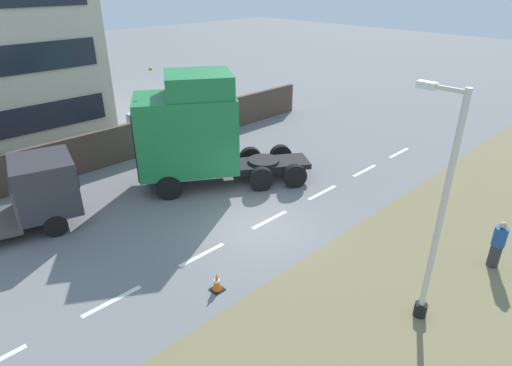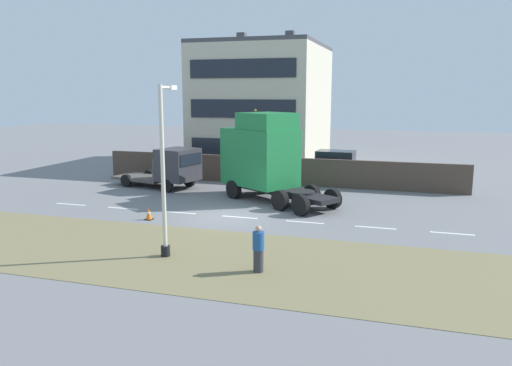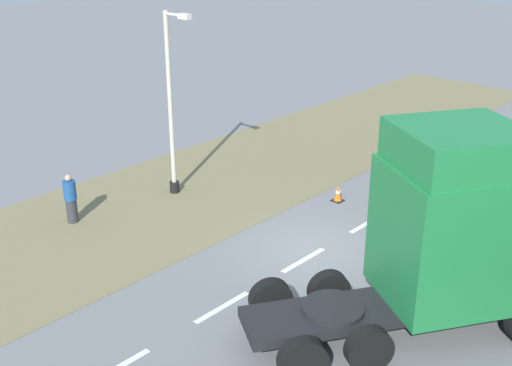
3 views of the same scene
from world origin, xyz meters
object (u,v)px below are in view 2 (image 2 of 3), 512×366
(parked_car, at_px, (334,167))
(traffic_cone_lead, at_px, (149,214))
(lamp_post, at_px, (164,180))
(lorry_cab, at_px, (263,156))
(flatbed_truck, at_px, (172,167))
(pedestrian, at_px, (258,250))

(parked_car, distance_m, traffic_cone_lead, 14.28)
(lamp_post, bearing_deg, lorry_cab, -3.17)
(lorry_cab, bearing_deg, traffic_cone_lead, -179.80)
(flatbed_truck, bearing_deg, parked_car, 133.54)
(pedestrian, bearing_deg, flatbed_truck, 36.92)
(flatbed_truck, bearing_deg, traffic_cone_lead, 32.74)
(traffic_cone_lead, bearing_deg, flatbed_truck, 18.21)
(lorry_cab, relative_size, lamp_post, 1.17)
(flatbed_truck, xyz_separation_m, traffic_cone_lead, (-7.32, -2.41, -1.06))
(parked_car, relative_size, traffic_cone_lead, 7.82)
(lorry_cab, distance_m, parked_car, 7.23)
(flatbed_truck, relative_size, pedestrian, 3.80)
(flatbed_truck, bearing_deg, lorry_cab, 93.36)
(lorry_cab, height_order, traffic_cone_lead, lorry_cab)
(flatbed_truck, xyz_separation_m, pedestrian, (-12.49, -9.39, -0.56))
(lorry_cab, xyz_separation_m, lamp_post, (-10.63, 0.59, 0.40))
(traffic_cone_lead, bearing_deg, pedestrian, -126.55)
(lorry_cab, distance_m, pedestrian, 11.80)
(lamp_post, bearing_deg, parked_car, -12.07)
(flatbed_truck, relative_size, lamp_post, 0.98)
(lorry_cab, xyz_separation_m, parked_car, (6.40, -3.05, -1.40))
(lamp_post, relative_size, pedestrian, 3.86)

